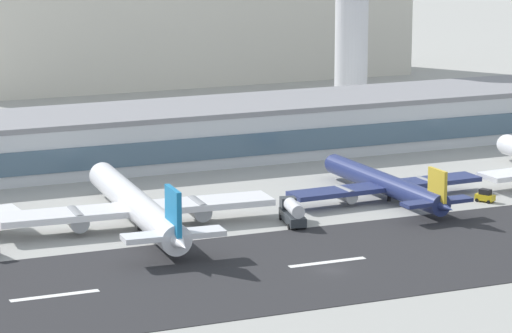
{
  "coord_description": "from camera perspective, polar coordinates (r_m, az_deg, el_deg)",
  "views": [
    {
      "loc": [
        -79.91,
        -161.27,
        53.93
      ],
      "look_at": [
        7.41,
        44.33,
        5.46
      ],
      "focal_mm": 93.69,
      "sensor_mm": 36.0,
      "label": 1
    }
  ],
  "objects": [
    {
      "name": "airliner_gold_tail_gate_2",
      "position": [
        227.8,
        5.69,
        -0.82
      ],
      "size": [
        35.98,
        40.56,
        8.46
      ],
      "rotation": [
        0.0,
        0.0,
        1.62
      ],
      "color": "navy",
      "rests_on": "ground_plane"
    },
    {
      "name": "terminal_building",
      "position": [
        258.96,
        -3.55,
        1.39
      ],
      "size": [
        211.96,
        22.73,
        10.57
      ],
      "color": "silver",
      "rests_on": "ground_plane"
    },
    {
      "name": "service_baggage_tug_1",
      "position": [
        229.76,
        9.76,
        -1.24
      ],
      "size": [
        3.03,
        3.57,
        2.2
      ],
      "rotation": [
        0.0,
        0.0,
        5.22
      ],
      "color": "gold",
      "rests_on": "ground_plane"
    },
    {
      "name": "distant_hotel_block",
      "position": [
        359.3,
        -2.97,
        6.87
      ],
      "size": [
        123.73,
        25.13,
        40.76
      ],
      "primitive_type": "cube",
      "color": "beige",
      "rests_on": "ground_plane"
    },
    {
      "name": "runway_centreline_dash_3",
      "position": [
        178.35,
        -8.58,
        -5.47
      ],
      "size": [
        12.0,
        1.2,
        0.01
      ],
      "primitive_type": "cube",
      "color": "white",
      "rests_on": "runway_strip"
    },
    {
      "name": "runway_centreline_dash_4",
      "position": [
        191.55,
        3.06,
        -4.1
      ],
      "size": [
        12.0,
        1.2,
        0.01
      ],
      "primitive_type": "cube",
      "color": "white",
      "rests_on": "runway_strip"
    },
    {
      "name": "runway_strip",
      "position": [
        191.04,
        2.73,
        -4.16
      ],
      "size": [
        800.0,
        37.14,
        0.08
      ],
      "primitive_type": "cube",
      "color": "#262628",
      "rests_on": "ground_plane"
    },
    {
      "name": "airliner_blue_tail_gate_1",
      "position": [
        208.91,
        -5.01,
        -1.79
      ],
      "size": [
        44.07,
        51.91,
        10.83
      ],
      "rotation": [
        0.0,
        0.0,
        1.52
      ],
      "color": "silver",
      "rests_on": "ground_plane"
    },
    {
      "name": "service_fuel_truck_2",
      "position": [
        211.78,
        1.57,
        -1.95
      ],
      "size": [
        4.18,
        8.84,
        3.95
      ],
      "rotation": [
        0.0,
        0.0,
        1.38
      ],
      "color": "#2D3338",
      "rests_on": "ground_plane"
    },
    {
      "name": "ground_plane",
      "position": [
        187.89,
        3.22,
        -4.46
      ],
      "size": [
        1400.0,
        1400.0,
        0.0
      ],
      "primitive_type": "plane",
      "color": "#9E9E99"
    }
  ]
}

